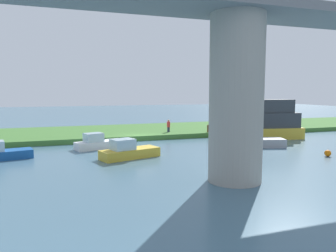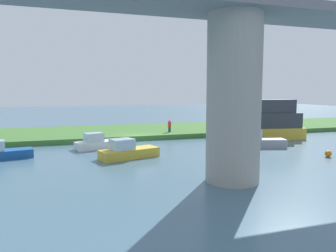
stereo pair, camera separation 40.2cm
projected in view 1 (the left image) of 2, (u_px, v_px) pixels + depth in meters
The scene contains 11 objects.
ground_plane at pixel (141, 141), 32.65m from camera, with size 160.00×160.00×0.00m, color #476B7F.
grassy_bank at pixel (128, 132), 38.26m from camera, with size 80.00×12.00×0.50m, color #427533.
bridge_pylon at pixel (236, 100), 17.70m from camera, with size 2.96×2.96×9.15m, color #9E998E.
bridge_span at pixel (238, 4), 17.17m from camera, with size 56.05×4.30×3.25m.
person_on_bank at pixel (169, 126), 35.82m from camera, with size 0.46×0.46×1.39m.
mooring_post at pixel (208, 129), 35.71m from camera, with size 0.20×0.20×0.80m, color brown.
pontoon_yellow at pixel (262, 123), 34.32m from camera, with size 9.22×4.35×4.53m.
riverboat_paddlewheel at pixel (255, 140), 29.20m from camera, with size 5.19×3.04×1.63m.
motorboat_white at pixel (98, 143), 28.34m from camera, with size 4.46×2.63×1.40m.
skiff_small at pixel (128, 151), 24.30m from camera, with size 4.75×2.82×1.49m.
marker_buoy at pixel (328, 153), 24.96m from camera, with size 0.50×0.50×0.50m, color orange.
Camera 1 is at (7.93, 31.43, 5.05)m, focal length 34.61 mm.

